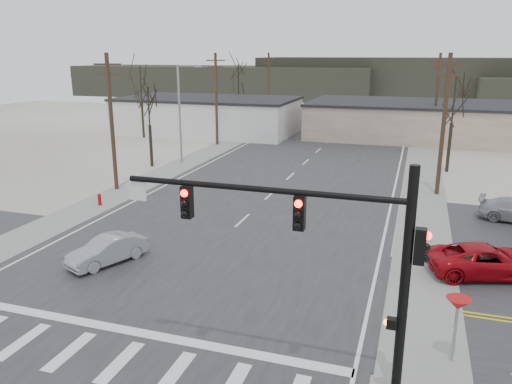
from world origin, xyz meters
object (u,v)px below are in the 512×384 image
Objects in this scene: traffic_signal_mast at (337,248)px; car_far_b at (318,110)px; sedan_crossing at (107,250)px; fire_hydrant at (100,200)px; car_far_a at (345,124)px; car_parked_red at (486,261)px.

traffic_signal_mast reaches higher than car_far_b.
car_far_b reaches higher than sedan_crossing.
traffic_signal_mast is at bearing -38.13° from fire_hydrant.
traffic_signal_mast is 54.67m from car_far_a.
car_parked_red is at bearing 110.15° from car_far_a.
traffic_signal_mast reaches higher than car_far_a.
car_far_b is (-14.13, 69.11, -3.89)m from traffic_signal_mast.
car_parked_red is (19.52, -58.80, -0.02)m from car_far_b.
fire_hydrant is 0.18× the size of car_far_a.
car_parked_red reaches higher than fire_hydrant.
car_far_a is at bearing -0.57° from car_parked_red.
car_far_b is 61.96m from car_parked_red.
car_far_a is 16.52m from car_far_b.
traffic_signal_mast is 2.07× the size of car_far_b.
car_far_a is 1.10× the size of car_far_b.
car_far_b is at bearing 85.87° from fire_hydrant.
car_parked_red is (17.41, 4.17, 0.06)m from sedan_crossing.
sedan_crossing is 17.90m from car_parked_red.
car_far_a reaches higher than fire_hydrant.
fire_hydrant is 0.22× the size of sedan_crossing.
car_far_a reaches higher than sedan_crossing.
sedan_crossing is at bearing 86.59° from car_parked_red.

